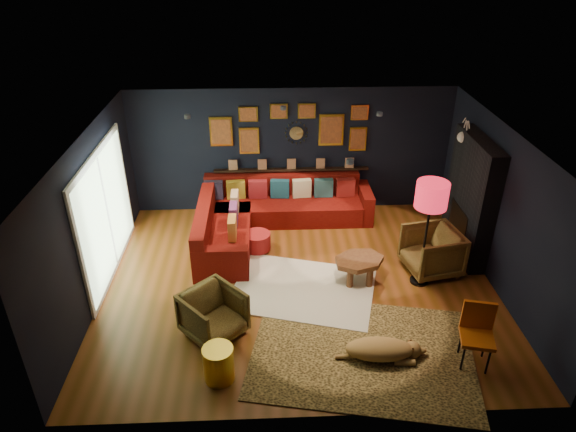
{
  "coord_description": "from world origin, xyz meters",
  "views": [
    {
      "loc": [
        -0.5,
        -7.05,
        5.23
      ],
      "look_at": [
        -0.18,
        0.3,
        1.14
      ],
      "focal_mm": 32.0,
      "sensor_mm": 36.0,
      "label": 1
    }
  ],
  "objects_px": {
    "sectional": "(262,216)",
    "orange_chair": "(477,329)",
    "armchair_left": "(213,312)",
    "floor_lamp": "(431,199)",
    "armchair_right": "(432,249)",
    "gold_stool": "(219,364)",
    "coffee_table": "(359,263)",
    "pouf": "(257,241)",
    "dog": "(380,346)"
  },
  "relations": [
    {
      "from": "sectional",
      "to": "pouf",
      "type": "relative_size",
      "value": 6.95
    },
    {
      "from": "coffee_table",
      "to": "floor_lamp",
      "type": "relative_size",
      "value": 0.56
    },
    {
      "from": "pouf",
      "to": "dog",
      "type": "distance_m",
      "value": 3.34
    },
    {
      "from": "sectional",
      "to": "coffee_table",
      "type": "height_order",
      "value": "sectional"
    },
    {
      "from": "sectional",
      "to": "dog",
      "type": "bearing_deg",
      "value": -65.9
    },
    {
      "from": "sectional",
      "to": "pouf",
      "type": "distance_m",
      "value": 0.76
    },
    {
      "from": "coffee_table",
      "to": "armchair_left",
      "type": "bearing_deg",
      "value": -153.02
    },
    {
      "from": "sectional",
      "to": "dog",
      "type": "height_order",
      "value": "sectional"
    },
    {
      "from": "dog",
      "to": "floor_lamp",
      "type": "bearing_deg",
      "value": 63.02
    },
    {
      "from": "sectional",
      "to": "gold_stool",
      "type": "xyz_separation_m",
      "value": [
        -0.58,
        -3.88,
        -0.07
      ]
    },
    {
      "from": "gold_stool",
      "to": "orange_chair",
      "type": "xyz_separation_m",
      "value": [
        3.48,
        0.19,
        0.29
      ]
    },
    {
      "from": "pouf",
      "to": "armchair_right",
      "type": "distance_m",
      "value": 3.14
    },
    {
      "from": "armchair_left",
      "to": "dog",
      "type": "bearing_deg",
      "value": -57.38
    },
    {
      "from": "pouf",
      "to": "floor_lamp",
      "type": "height_order",
      "value": "floor_lamp"
    },
    {
      "from": "coffee_table",
      "to": "armchair_left",
      "type": "xyz_separation_m",
      "value": [
        -2.33,
        -1.19,
        0.02
      ]
    },
    {
      "from": "sectional",
      "to": "orange_chair",
      "type": "distance_m",
      "value": 4.69
    },
    {
      "from": "sectional",
      "to": "pouf",
      "type": "xyz_separation_m",
      "value": [
        -0.1,
        -0.74,
        -0.13
      ]
    },
    {
      "from": "orange_chair",
      "to": "floor_lamp",
      "type": "relative_size",
      "value": 0.49
    },
    {
      "from": "floor_lamp",
      "to": "armchair_left",
      "type": "bearing_deg",
      "value": -161.29
    },
    {
      "from": "sectional",
      "to": "armchair_right",
      "type": "distance_m",
      "value": 3.31
    },
    {
      "from": "armchair_right",
      "to": "pouf",
      "type": "bearing_deg",
      "value": -116.37
    },
    {
      "from": "gold_stool",
      "to": "dog",
      "type": "distance_m",
      "value": 2.21
    },
    {
      "from": "armchair_left",
      "to": "floor_lamp",
      "type": "bearing_deg",
      "value": -24.06
    },
    {
      "from": "coffee_table",
      "to": "dog",
      "type": "bearing_deg",
      "value": -90.0
    },
    {
      "from": "orange_chair",
      "to": "floor_lamp",
      "type": "distance_m",
      "value": 2.11
    },
    {
      "from": "armchair_left",
      "to": "armchair_right",
      "type": "xyz_separation_m",
      "value": [
        3.64,
        1.46,
        0.04
      ]
    },
    {
      "from": "coffee_table",
      "to": "gold_stool",
      "type": "relative_size",
      "value": 2.02
    },
    {
      "from": "coffee_table",
      "to": "orange_chair",
      "type": "height_order",
      "value": "orange_chair"
    },
    {
      "from": "gold_stool",
      "to": "orange_chair",
      "type": "bearing_deg",
      "value": 3.14
    },
    {
      "from": "pouf",
      "to": "gold_stool",
      "type": "xyz_separation_m",
      "value": [
        -0.48,
        -3.14,
        0.07
      ]
    },
    {
      "from": "armchair_right",
      "to": "orange_chair",
      "type": "height_order",
      "value": "orange_chair"
    },
    {
      "from": "sectional",
      "to": "armchair_left",
      "type": "relative_size",
      "value": 4.27
    },
    {
      "from": "armchair_right",
      "to": "orange_chair",
      "type": "xyz_separation_m",
      "value": [
        -0.02,
        -2.14,
        0.1
      ]
    },
    {
      "from": "armchair_right",
      "to": "floor_lamp",
      "type": "relative_size",
      "value": 0.47
    },
    {
      "from": "pouf",
      "to": "floor_lamp",
      "type": "bearing_deg",
      "value": -22.1
    },
    {
      "from": "armchair_left",
      "to": "floor_lamp",
      "type": "height_order",
      "value": "floor_lamp"
    },
    {
      "from": "coffee_table",
      "to": "floor_lamp",
      "type": "height_order",
      "value": "floor_lamp"
    },
    {
      "from": "armchair_right",
      "to": "floor_lamp",
      "type": "bearing_deg",
      "value": -51.36
    },
    {
      "from": "sectional",
      "to": "orange_chair",
      "type": "height_order",
      "value": "orange_chair"
    },
    {
      "from": "sectional",
      "to": "dog",
      "type": "relative_size",
      "value": 2.65
    },
    {
      "from": "floor_lamp",
      "to": "dog",
      "type": "relative_size",
      "value": 1.45
    },
    {
      "from": "dog",
      "to": "pouf",
      "type": "bearing_deg",
      "value": 124.69
    },
    {
      "from": "pouf",
      "to": "armchair_left",
      "type": "height_order",
      "value": "armchair_left"
    },
    {
      "from": "coffee_table",
      "to": "gold_stool",
      "type": "height_order",
      "value": "gold_stool"
    },
    {
      "from": "pouf",
      "to": "orange_chair",
      "type": "relative_size",
      "value": 0.53
    },
    {
      "from": "armchair_left",
      "to": "armchair_right",
      "type": "relative_size",
      "value": 0.9
    },
    {
      "from": "sectional",
      "to": "armchair_left",
      "type": "distance_m",
      "value": 3.09
    },
    {
      "from": "coffee_table",
      "to": "armchair_right",
      "type": "xyz_separation_m",
      "value": [
        1.31,
        0.27,
        0.06
      ]
    },
    {
      "from": "armchair_right",
      "to": "dog",
      "type": "distance_m",
      "value": 2.45
    },
    {
      "from": "gold_stool",
      "to": "armchair_right",
      "type": "bearing_deg",
      "value": 33.64
    }
  ]
}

